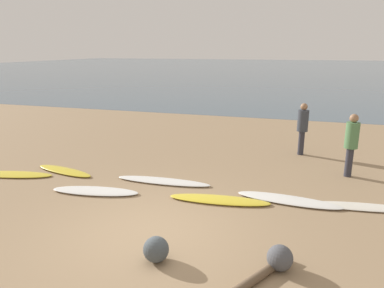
% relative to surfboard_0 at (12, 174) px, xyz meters
% --- Properties ---
extents(ground_plane, '(120.00, 120.00, 0.20)m').
position_rel_surfboard_0_xyz_m(ground_plane, '(5.15, 8.08, -0.14)').
color(ground_plane, '#997C5B').
rests_on(ground_plane, ground).
extents(ocean_water, '(140.00, 100.00, 0.01)m').
position_rel_surfboard_0_xyz_m(ocean_water, '(5.15, 60.94, -0.04)').
color(ocean_water, '#475B6B').
rests_on(ocean_water, ground).
extents(surfboard_0, '(2.46, 1.05, 0.07)m').
position_rel_surfboard_0_xyz_m(surfboard_0, '(0.00, 0.00, 0.00)').
color(surfboard_0, yellow).
rests_on(surfboard_0, ground).
extents(surfboard_1, '(2.14, 0.91, 0.09)m').
position_rel_surfboard_0_xyz_m(surfboard_1, '(1.27, 0.69, 0.01)').
color(surfboard_1, yellow).
rests_on(surfboard_1, ground).
extents(surfboard_2, '(2.32, 0.92, 0.09)m').
position_rel_surfboard_0_xyz_m(surfboard_2, '(2.99, -0.41, 0.01)').
color(surfboard_2, white).
rests_on(surfboard_2, ground).
extents(surfboard_3, '(2.67, 0.59, 0.08)m').
position_rel_surfboard_0_xyz_m(surfboard_3, '(4.39, 0.76, 0.01)').
color(surfboard_3, white).
rests_on(surfboard_3, ground).
extents(surfboard_4, '(2.48, 0.78, 0.09)m').
position_rel_surfboard_0_xyz_m(surfboard_4, '(6.14, -0.02, 0.01)').
color(surfboard_4, yellow).
rests_on(surfboard_4, ground).
extents(surfboard_5, '(2.52, 0.79, 0.09)m').
position_rel_surfboard_0_xyz_m(surfboard_5, '(7.73, 0.46, 0.01)').
color(surfboard_5, white).
rests_on(surfboard_5, ground).
extents(surfboard_6, '(2.54, 0.76, 0.06)m').
position_rel_surfboard_0_xyz_m(surfboard_6, '(9.37, 0.58, -0.00)').
color(surfboard_6, silver).
rests_on(surfboard_6, ground).
extents(person_0, '(0.36, 0.36, 1.78)m').
position_rel_surfboard_0_xyz_m(person_0, '(7.95, 4.66, 1.01)').
color(person_0, '#2D2D38').
rests_on(person_0, ground).
extents(person_1, '(0.37, 0.37, 1.81)m').
position_rel_surfboard_0_xyz_m(person_1, '(9.27, 2.78, 1.03)').
color(person_1, '#2D2D38').
rests_on(person_1, ground).
extents(driftwood_log, '(0.95, 1.48, 0.15)m').
position_rel_surfboard_0_xyz_m(driftwood_log, '(7.41, -2.78, 0.04)').
color(driftwood_log, brown).
rests_on(driftwood_log, ground).
extents(beach_rock_near, '(0.43, 0.43, 0.43)m').
position_rel_surfboard_0_xyz_m(beach_rock_near, '(7.70, -2.40, 0.18)').
color(beach_rock_near, '#4B4C51').
rests_on(beach_rock_near, ground).
extents(beach_rock_far, '(0.45, 0.45, 0.45)m').
position_rel_surfboard_0_xyz_m(beach_rock_far, '(5.65, -2.77, 0.19)').
color(beach_rock_far, '#444C51').
rests_on(beach_rock_far, ground).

